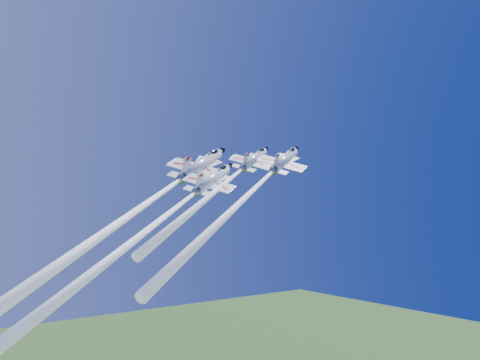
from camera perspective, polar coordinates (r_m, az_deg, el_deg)
jet_lead at (r=92.17m, az=-2.11°, el=-0.77°), size 30.35×22.16×31.82m
jet_left at (r=83.50m, az=-11.39°, el=-3.50°), size 43.11×31.75×46.96m
jet_right at (r=84.06m, az=0.60°, el=-1.85°), size 34.49×25.44×37.77m
jet_slot at (r=78.78m, az=-9.22°, el=-4.80°), size 35.59×26.30×39.32m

